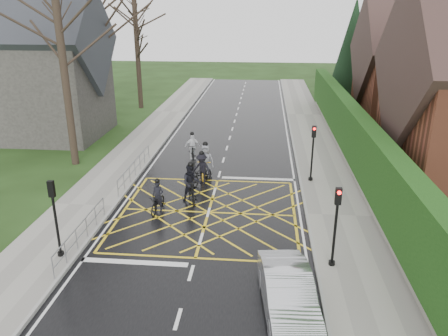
% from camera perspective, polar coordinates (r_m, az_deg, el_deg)
% --- Properties ---
extents(ground, '(120.00, 120.00, 0.00)m').
position_cam_1_polar(ground, '(20.58, -2.04, -5.82)').
color(ground, black).
rests_on(ground, ground).
extents(road, '(9.00, 80.00, 0.01)m').
position_cam_1_polar(road, '(20.57, -2.04, -5.81)').
color(road, black).
rests_on(road, ground).
extents(sidewalk_right, '(3.00, 80.00, 0.15)m').
position_cam_1_polar(sidewalk_right, '(20.71, 14.76, -6.12)').
color(sidewalk_right, gray).
rests_on(sidewalk_right, ground).
extents(sidewalk_left, '(3.00, 80.00, 0.15)m').
position_cam_1_polar(sidewalk_left, '(22.07, -17.74, -4.74)').
color(sidewalk_left, gray).
rests_on(sidewalk_left, ground).
extents(stone_wall, '(0.50, 38.00, 0.70)m').
position_cam_1_polar(stone_wall, '(26.37, 16.62, 0.13)').
color(stone_wall, slate).
rests_on(stone_wall, ground).
extents(hedge, '(0.90, 38.00, 2.80)m').
position_cam_1_polar(hedge, '(25.85, 17.01, 3.78)').
color(hedge, black).
rests_on(hedge, stone_wall).
extents(house_far, '(9.80, 8.80, 10.30)m').
position_cam_1_polar(house_far, '(38.64, 24.38, 11.55)').
color(house_far, brown).
rests_on(house_far, ground).
extents(conifer, '(4.60, 4.60, 10.00)m').
position_cam_1_polar(conifer, '(45.28, 16.40, 14.34)').
color(conifer, black).
rests_on(conifer, ground).
extents(church, '(8.80, 7.80, 11.00)m').
position_cam_1_polar(church, '(34.52, -22.81, 11.88)').
color(church, '#2D2B28').
rests_on(church, ground).
extents(tree_near, '(9.24, 9.24, 11.44)m').
position_cam_1_polar(tree_near, '(26.90, -20.75, 16.62)').
color(tree_near, black).
rests_on(tree_near, ground).
extents(tree_mid, '(10.08, 10.08, 12.48)m').
position_cam_1_polar(tree_mid, '(34.64, -16.64, 18.79)').
color(tree_mid, black).
rests_on(tree_mid, ground).
extents(tree_far, '(8.40, 8.40, 10.40)m').
position_cam_1_polar(tree_far, '(42.04, -11.43, 17.35)').
color(tree_far, black).
rests_on(tree_far, ground).
extents(railing_south, '(0.05, 5.04, 1.03)m').
position_cam_1_polar(railing_south, '(18.39, -18.16, -7.53)').
color(railing_south, slate).
rests_on(railing_south, ground).
extents(railing_north, '(0.05, 6.04, 1.03)m').
position_cam_1_polar(railing_north, '(24.83, -11.59, 0.41)').
color(railing_north, slate).
rests_on(railing_north, ground).
extents(traffic_light_ne, '(0.24, 0.31, 3.21)m').
position_cam_1_polar(traffic_light_ne, '(23.85, 11.47, 1.81)').
color(traffic_light_ne, black).
rests_on(traffic_light_ne, ground).
extents(traffic_light_se, '(0.24, 0.31, 3.21)m').
position_cam_1_polar(traffic_light_se, '(16.15, 14.32, -7.61)').
color(traffic_light_se, black).
rests_on(traffic_light_se, ground).
extents(traffic_light_sw, '(0.24, 0.31, 3.21)m').
position_cam_1_polar(traffic_light_sw, '(17.39, -21.10, -6.32)').
color(traffic_light_sw, black).
rests_on(traffic_light_sw, ground).
extents(cyclist_rear, '(0.78, 1.73, 1.63)m').
position_cam_1_polar(cyclist_rear, '(20.70, -8.63, -4.27)').
color(cyclist_rear, black).
rests_on(cyclist_rear, ground).
extents(cyclist_back, '(1.19, 2.13, 2.05)m').
position_cam_1_polar(cyclist_back, '(21.51, -4.31, -2.40)').
color(cyclist_back, black).
rests_on(cyclist_back, ground).
extents(cyclist_mid, '(1.41, 2.02, 1.86)m').
position_cam_1_polar(cyclist_mid, '(23.62, -2.92, -0.50)').
color(cyclist_mid, black).
rests_on(cyclist_mid, ground).
extents(cyclist_front, '(1.02, 1.84, 1.77)m').
position_cam_1_polar(cyclist_front, '(27.54, -4.16, 2.47)').
color(cyclist_front, black).
rests_on(cyclist_front, ground).
extents(cyclist_lead, '(0.93, 2.13, 2.07)m').
position_cam_1_polar(cyclist_lead, '(24.53, -2.43, 0.40)').
color(cyclist_lead, '#C08B17').
rests_on(cyclist_lead, ground).
extents(car, '(2.00, 4.42, 1.41)m').
position_cam_1_polar(car, '(14.22, 8.34, -15.87)').
color(car, silver).
rests_on(car, ground).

